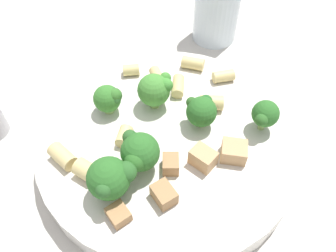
# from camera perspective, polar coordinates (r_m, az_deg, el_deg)

# --- Properties ---
(ground_plane) EXTENTS (2.00, 2.00, 0.00)m
(ground_plane) POSITION_cam_1_polar(r_m,az_deg,el_deg) (0.38, 0.00, -4.11)
(ground_plane) COLOR beige
(pasta_bowl) EXTENTS (0.28, 0.28, 0.03)m
(pasta_bowl) POSITION_cam_1_polar(r_m,az_deg,el_deg) (0.36, 0.00, -2.36)
(pasta_bowl) COLOR silver
(pasta_bowl) RESTS_ON ground_plane
(broccoli_floret_0) EXTENTS (0.03, 0.03, 0.04)m
(broccoli_floret_0) POSITION_cam_1_polar(r_m,az_deg,el_deg) (0.35, 16.64, 1.59)
(broccoli_floret_0) COLOR #93B766
(broccoli_floret_0) RESTS_ON pasta_bowl
(broccoli_floret_1) EXTENTS (0.03, 0.03, 0.03)m
(broccoli_floret_1) POSITION_cam_1_polar(r_m,az_deg,el_deg) (0.37, -10.24, 4.76)
(broccoli_floret_1) COLOR #9EC175
(broccoli_floret_1) RESTS_ON pasta_bowl
(broccoli_floret_2) EXTENTS (0.04, 0.04, 0.04)m
(broccoli_floret_2) POSITION_cam_1_polar(r_m,az_deg,el_deg) (0.36, -2.26, 6.34)
(broccoli_floret_2) COLOR #93B766
(broccoli_floret_2) RESTS_ON pasta_bowl
(broccoli_floret_3) EXTENTS (0.03, 0.03, 0.04)m
(broccoli_floret_3) POSITION_cam_1_polar(r_m,az_deg,el_deg) (0.35, 5.85, 2.62)
(broccoli_floret_3) COLOR #93B766
(broccoli_floret_3) RESTS_ON pasta_bowl
(broccoli_floret_4) EXTENTS (0.05, 0.04, 0.05)m
(broccoli_floret_4) POSITION_cam_1_polar(r_m,az_deg,el_deg) (0.30, -10.01, -8.95)
(broccoli_floret_4) COLOR #84AD60
(broccoli_floret_4) RESTS_ON pasta_bowl
(broccoli_floret_5) EXTENTS (0.04, 0.04, 0.04)m
(broccoli_floret_5) POSITION_cam_1_polar(r_m,az_deg,el_deg) (0.31, -5.05, -4.60)
(broccoli_floret_5) COLOR #93B766
(broccoli_floret_5) RESTS_ON pasta_bowl
(rigatoni_0) EXTENTS (0.02, 0.02, 0.01)m
(rigatoni_0) POSITION_cam_1_polar(r_m,az_deg,el_deg) (0.41, -1.97, 8.86)
(rigatoni_0) COLOR #E0C67F
(rigatoni_0) RESTS_ON pasta_bowl
(rigatoni_1) EXTENTS (0.03, 0.03, 0.02)m
(rigatoni_1) POSITION_cam_1_polar(r_m,az_deg,el_deg) (0.32, -14.08, -7.48)
(rigatoni_1) COLOR #E0C67F
(rigatoni_1) RESTS_ON pasta_bowl
(rigatoni_2) EXTENTS (0.02, 0.03, 0.01)m
(rigatoni_2) POSITION_cam_1_polar(r_m,az_deg,el_deg) (0.39, 1.76, 6.97)
(rigatoni_2) COLOR #E0C67F
(rigatoni_2) RESTS_ON pasta_bowl
(rigatoni_3) EXTENTS (0.02, 0.02, 0.01)m
(rigatoni_3) POSITION_cam_1_polar(r_m,az_deg,el_deg) (0.34, -7.63, -1.78)
(rigatoni_3) COLOR #E0C67F
(rigatoni_3) RESTS_ON pasta_bowl
(rigatoni_4) EXTENTS (0.03, 0.02, 0.01)m
(rigatoni_4) POSITION_cam_1_polar(r_m,az_deg,el_deg) (0.41, 9.63, 8.55)
(rigatoni_4) COLOR #E0C67F
(rigatoni_4) RESTS_ON pasta_bowl
(rigatoni_5) EXTENTS (0.03, 0.02, 0.02)m
(rigatoni_5) POSITION_cam_1_polar(r_m,az_deg,el_deg) (0.37, 7.56, 4.07)
(rigatoni_5) COLOR #E0C67F
(rigatoni_5) RESTS_ON pasta_bowl
(rigatoni_6) EXTENTS (0.03, 0.02, 0.02)m
(rigatoni_6) POSITION_cam_1_polar(r_m,az_deg,el_deg) (0.43, 4.36, 10.84)
(rigatoni_6) COLOR #E0C67F
(rigatoni_6) RESTS_ON pasta_bowl
(rigatoni_7) EXTENTS (0.02, 0.02, 0.01)m
(rigatoni_7) POSITION_cam_1_polar(r_m,az_deg,el_deg) (0.42, -6.44, 9.67)
(rigatoni_7) COLOR #E0C67F
(rigatoni_7) RESTS_ON pasta_bowl
(rigatoni_8) EXTENTS (0.03, 0.03, 0.02)m
(rigatoni_8) POSITION_cam_1_polar(r_m,az_deg,el_deg) (0.34, -17.85, -5.05)
(rigatoni_8) COLOR #E0C67F
(rigatoni_8) RESTS_ON pasta_bowl
(chicken_chunk_0) EXTENTS (0.03, 0.03, 0.02)m
(chicken_chunk_0) POSITION_cam_1_polar(r_m,az_deg,el_deg) (0.33, 11.41, -4.37)
(chicken_chunk_0) COLOR tan
(chicken_chunk_0) RESTS_ON pasta_bowl
(chicken_chunk_1) EXTENTS (0.03, 0.03, 0.01)m
(chicken_chunk_1) POSITION_cam_1_polar(r_m,az_deg,el_deg) (0.30, -8.63, -14.97)
(chicken_chunk_1) COLOR #A87A4C
(chicken_chunk_1) RESTS_ON pasta_bowl
(chicken_chunk_2) EXTENTS (0.03, 0.03, 0.02)m
(chicken_chunk_2) POSITION_cam_1_polar(r_m,az_deg,el_deg) (0.30, -0.71, -11.83)
(chicken_chunk_2) COLOR #A87A4C
(chicken_chunk_2) RESTS_ON pasta_bowl
(chicken_chunk_3) EXTENTS (0.03, 0.03, 0.02)m
(chicken_chunk_3) POSITION_cam_1_polar(r_m,az_deg,el_deg) (0.32, 6.13, -5.56)
(chicken_chunk_3) COLOR tan
(chicken_chunk_3) RESTS_ON pasta_bowl
(chicken_chunk_4) EXTENTS (0.02, 0.02, 0.02)m
(chicken_chunk_4) POSITION_cam_1_polar(r_m,az_deg,el_deg) (0.32, 0.47, -6.65)
(chicken_chunk_4) COLOR #A87A4C
(chicken_chunk_4) RESTS_ON pasta_bowl
(drinking_glass) EXTENTS (0.07, 0.07, 0.11)m
(drinking_glass) POSITION_cam_1_polar(r_m,az_deg,el_deg) (0.52, 8.47, 19.40)
(drinking_glass) COLOR silver
(drinking_glass) RESTS_ON ground_plane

